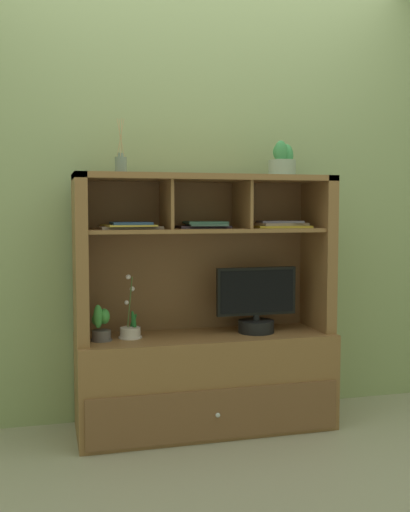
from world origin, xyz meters
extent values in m
cube|color=#A19C88|center=(0.00, 0.00, -0.01)|extent=(6.00, 6.00, 0.02)
cube|color=#8E9F6C|center=(0.00, 0.26, 1.40)|extent=(6.00, 0.02, 2.80)
cube|color=brown|center=(0.00, 0.00, 0.25)|extent=(1.35, 0.46, 0.51)
cube|color=brown|center=(0.00, -0.24, 0.15)|extent=(1.30, 0.01, 0.25)
sphere|color=silver|center=(0.00, -0.25, 0.15)|extent=(0.02, 0.02, 0.02)
cube|color=brown|center=(-0.65, 0.00, 0.93)|extent=(0.06, 0.37, 0.84)
cube|color=brown|center=(0.65, 0.00, 0.93)|extent=(0.06, 0.37, 0.84)
cube|color=brown|center=(0.00, 0.18, 0.91)|extent=(1.29, 0.02, 0.81)
cube|color=brown|center=(0.00, 0.00, 1.33)|extent=(1.35, 0.37, 0.03)
cube|color=brown|center=(0.00, 0.00, 1.06)|extent=(1.23, 0.33, 0.02)
cube|color=brown|center=(-0.21, 0.00, 1.19)|extent=(0.02, 0.32, 0.25)
cube|color=brown|center=(0.21, 0.00, 1.19)|extent=(0.02, 0.32, 0.25)
cylinder|color=black|center=(0.28, -0.03, 0.54)|extent=(0.19, 0.19, 0.07)
cylinder|color=black|center=(0.28, -0.03, 0.59)|extent=(0.04, 0.04, 0.03)
cube|color=black|center=(0.28, -0.03, 0.73)|extent=(0.44, 0.03, 0.26)
cube|color=black|center=(0.28, -0.05, 0.73)|extent=(0.41, 0.00, 0.23)
cylinder|color=silver|center=(-0.40, 0.00, 0.54)|extent=(0.11, 0.11, 0.06)
cylinder|color=silver|center=(-0.40, 0.00, 0.51)|extent=(0.12, 0.12, 0.01)
cylinder|color=#4C6B38|center=(-0.40, 0.00, 0.70)|extent=(0.03, 0.03, 0.26)
sphere|color=silver|center=(-0.42, -0.01, 0.70)|extent=(0.02, 0.02, 0.02)
sphere|color=silver|center=(-0.39, 0.01, 0.76)|extent=(0.03, 0.03, 0.03)
sphere|color=silver|center=(-0.41, -0.02, 0.83)|extent=(0.03, 0.03, 0.03)
ellipsoid|color=#246F32|center=(-0.38, -0.01, 0.59)|extent=(0.05, 0.06, 0.13)
ellipsoid|color=#246F32|center=(-0.38, 0.01, 0.59)|extent=(0.05, 0.06, 0.09)
cylinder|color=#544C4E|center=(-0.55, -0.03, 0.53)|extent=(0.09, 0.09, 0.05)
cylinder|color=#544C4E|center=(-0.55, -0.03, 0.51)|extent=(0.11, 0.11, 0.01)
ellipsoid|color=#3D9140|center=(-0.53, -0.03, 0.63)|extent=(0.05, 0.08, 0.08)
ellipsoid|color=#3D9140|center=(-0.56, -0.01, 0.61)|extent=(0.06, 0.07, 0.07)
ellipsoid|color=#3D9140|center=(-0.57, -0.05, 0.64)|extent=(0.05, 0.04, 0.12)
cube|color=#3F3145|center=(0.00, 0.04, 1.08)|extent=(0.27, 0.17, 0.01)
cube|color=#496D69|center=(0.02, 0.03, 1.09)|extent=(0.22, 0.26, 0.01)
cube|color=slate|center=(0.01, 0.04, 1.10)|extent=(0.21, 0.18, 0.01)
cube|color=gray|center=(-0.40, -0.02, 1.08)|extent=(0.32, 0.18, 0.01)
cube|color=gold|center=(-0.41, -0.02, 1.09)|extent=(0.27, 0.27, 0.01)
cube|color=navy|center=(-0.39, -0.01, 1.10)|extent=(0.20, 0.20, 0.01)
cube|color=gold|center=(0.42, 0.00, 1.08)|extent=(0.31, 0.23, 0.01)
cube|color=gray|center=(0.42, 0.00, 1.09)|extent=(0.29, 0.21, 0.01)
cube|color=slate|center=(0.42, 0.00, 1.10)|extent=(0.25, 0.19, 0.01)
cylinder|color=slate|center=(-0.44, -0.02, 1.39)|extent=(0.06, 0.06, 0.08)
cylinder|color=slate|center=(-0.44, -0.02, 1.44)|extent=(0.03, 0.03, 0.02)
cylinder|color=tan|center=(-0.44, -0.02, 1.53)|extent=(0.00, 0.03, 0.19)
cylinder|color=tan|center=(-0.44, -0.01, 1.53)|extent=(0.04, 0.00, 0.19)
cylinder|color=tan|center=(-0.44, -0.02, 1.53)|extent=(0.00, 0.04, 0.19)
cylinder|color=tan|center=(-0.44, -0.02, 1.53)|extent=(0.04, 0.00, 0.19)
cylinder|color=#8DA08D|center=(0.44, 0.02, 1.39)|extent=(0.15, 0.15, 0.09)
cylinder|color=#8DA08D|center=(0.44, 0.02, 1.35)|extent=(0.17, 0.17, 0.01)
ellipsoid|color=#3A884B|center=(0.47, 0.02, 1.46)|extent=(0.07, 0.08, 0.13)
ellipsoid|color=#3A884B|center=(0.43, 0.05, 1.48)|extent=(0.07, 0.06, 0.09)
ellipsoid|color=#3A884B|center=(0.42, -0.01, 1.48)|extent=(0.07, 0.05, 0.12)
camera|label=1|loc=(-0.81, -3.06, 1.17)|focal=42.28mm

